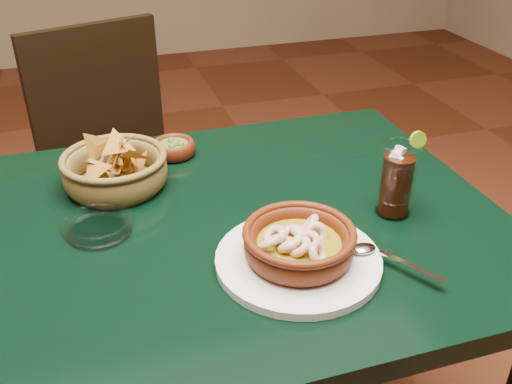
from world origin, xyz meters
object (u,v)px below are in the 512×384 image
object	(u,v)px
dining_chair	(122,171)
cola_drink	(397,180)
dining_table	(183,270)
chip_basket	(115,169)
shrimp_plate	(299,248)

from	to	relation	value
dining_chair	cola_drink	xyz separation A→B (m)	(0.45, -0.78, 0.31)
dining_table	chip_basket	distance (m)	0.25
dining_chair	chip_basket	world-z (taller)	dining_chair
shrimp_plate	chip_basket	distance (m)	0.44
dining_chair	shrimp_plate	xyz separation A→B (m)	(0.22, -0.87, 0.28)
shrimp_plate	chip_basket	xyz separation A→B (m)	(-0.26, 0.35, 0.01)
cola_drink	shrimp_plate	bearing A→B (deg)	-157.48
chip_basket	dining_chair	bearing A→B (deg)	86.09
shrimp_plate	chip_basket	bearing A→B (deg)	126.45
dining_table	cola_drink	bearing A→B (deg)	-10.44
dining_chair	chip_basket	distance (m)	0.59
dining_table	chip_basket	size ratio (longest dim) A/B	4.95
shrimp_plate	cola_drink	size ratio (longest dim) A/B	2.02
chip_basket	shrimp_plate	bearing A→B (deg)	-53.55
chip_basket	cola_drink	size ratio (longest dim) A/B	1.49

